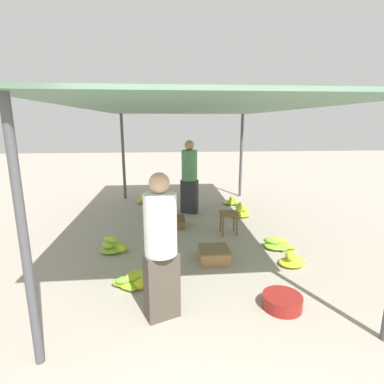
# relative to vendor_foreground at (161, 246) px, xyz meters

# --- Properties ---
(ground_plane) EXTENTS (40.00, 40.00, 0.00)m
(ground_plane) POSITION_rel_vendor_foreground_xyz_m (0.57, -0.87, -0.86)
(ground_plane) COLOR #A39989
(ground_plane) RESTS_ON ground
(canopy_post_front_left) EXTENTS (0.08, 0.08, 2.39)m
(canopy_post_front_left) POSITION_rel_vendor_foreground_xyz_m (-1.12, -0.57, 0.33)
(canopy_post_front_left) COLOR #4C4C51
(canopy_post_front_left) RESTS_ON ground
(canopy_post_back_left) EXTENTS (0.08, 0.08, 2.39)m
(canopy_post_back_left) POSITION_rel_vendor_foreground_xyz_m (-1.12, 5.53, 0.33)
(canopy_post_back_left) COLOR #4C4C51
(canopy_post_back_left) RESTS_ON ground
(canopy_post_back_right) EXTENTS (0.08, 0.08, 2.39)m
(canopy_post_back_right) POSITION_rel_vendor_foreground_xyz_m (2.26, 5.53, 0.33)
(canopy_post_back_right) COLOR #4C4C51
(canopy_post_back_right) RESTS_ON ground
(canopy_tarp) EXTENTS (3.78, 6.50, 0.04)m
(canopy_tarp) POSITION_rel_vendor_foreground_xyz_m (0.57, 2.48, 1.54)
(canopy_tarp) COLOR #567A60
(canopy_tarp) RESTS_ON canopy_post_front_left
(vendor_foreground) EXTENTS (0.46, 0.46, 1.66)m
(vendor_foreground) POSITION_rel_vendor_foreground_xyz_m (0.00, 0.00, 0.00)
(vendor_foreground) COLOR #4C4238
(vendor_foreground) RESTS_ON ground
(stool) EXTENTS (0.34, 0.34, 0.43)m
(stool) POSITION_rel_vendor_foreground_xyz_m (1.29, 2.51, -0.52)
(stool) COLOR brown
(stool) RESTS_ON ground
(basin_black) EXTENTS (0.47, 0.47, 0.16)m
(basin_black) POSITION_rel_vendor_foreground_xyz_m (1.42, 0.04, -0.78)
(basin_black) COLOR maroon
(basin_black) RESTS_ON ground
(banana_pile_left_0) EXTENTS (0.54, 0.42, 0.21)m
(banana_pile_left_0) POSITION_rel_vendor_foreground_xyz_m (-0.41, 0.66, -0.79)
(banana_pile_left_0) COLOR yellow
(banana_pile_left_0) RESTS_ON ground
(banana_pile_left_1) EXTENTS (0.50, 0.36, 0.30)m
(banana_pile_left_1) POSITION_rel_vendor_foreground_xyz_m (-0.83, 1.82, -0.78)
(banana_pile_left_1) COLOR yellow
(banana_pile_left_1) RESTS_ON ground
(banana_pile_left_2) EXTENTS (0.52, 0.45, 0.25)m
(banana_pile_left_2) POSITION_rel_vendor_foreground_xyz_m (-0.47, 4.99, -0.78)
(banana_pile_left_2) COLOR #90BE32
(banana_pile_left_2) RESTS_ON ground
(banana_pile_right_0) EXTENTS (0.43, 0.37, 0.24)m
(banana_pile_right_0) POSITION_rel_vendor_foreground_xyz_m (1.99, 1.08, -0.78)
(banana_pile_right_0) COLOR #8EBD33
(banana_pile_right_0) RESTS_ON ground
(banana_pile_right_1) EXTENTS (0.57, 0.53, 0.20)m
(banana_pile_right_1) POSITION_rel_vendor_foreground_xyz_m (2.02, 1.73, -0.80)
(banana_pile_right_1) COLOR #95C031
(banana_pile_right_1) RESTS_ON ground
(banana_pile_right_2) EXTENTS (0.50, 0.46, 0.31)m
(banana_pile_right_2) POSITION_rel_vendor_foreground_xyz_m (1.78, 3.60, -0.74)
(banana_pile_right_2) COLOR yellow
(banana_pile_right_2) RESTS_ON ground
(banana_pile_right_3) EXTENTS (0.44, 0.47, 0.21)m
(banana_pile_right_3) POSITION_rel_vendor_foreground_xyz_m (1.82, 4.63, -0.79)
(banana_pile_right_3) COLOR #7DB636
(banana_pile_right_3) RESTS_ON ground
(crate_near) EXTENTS (0.47, 0.47, 0.22)m
(crate_near) POSITION_rel_vendor_foreground_xyz_m (0.80, 1.32, -0.75)
(crate_near) COLOR #9E7A4C
(crate_near) RESTS_ON ground
(crate_mid) EXTENTS (0.50, 0.50, 0.19)m
(crate_mid) POSITION_rel_vendor_foreground_xyz_m (0.20, 3.01, -0.77)
(crate_mid) COLOR brown
(crate_mid) RESTS_ON ground
(shopper_walking_mid) EXTENTS (0.49, 0.49, 1.75)m
(shopper_walking_mid) POSITION_rel_vendor_foreground_xyz_m (0.62, 3.98, 0.05)
(shopper_walking_mid) COLOR #2D2D33
(shopper_walking_mid) RESTS_ON ground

